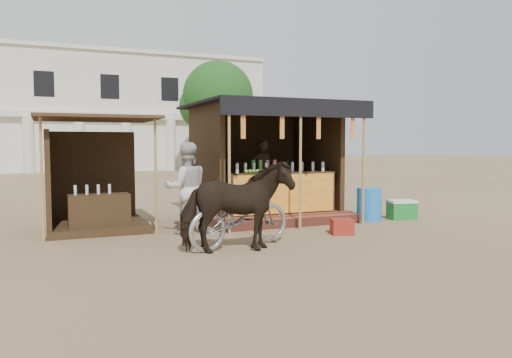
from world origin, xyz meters
The scene contains 11 objects.
ground centered at (0.00, 0.00, 0.00)m, with size 120.00×120.00×0.00m, color #846B4C.
main_stall centered at (1.00, 3.36, 1.03)m, with size 3.60×3.61×2.78m.
secondary_stall centered at (-3.17, 3.24, 0.85)m, with size 2.40×2.40×2.38m.
cow centered at (-1.06, -0.07, 0.77)m, with size 0.83×1.83×1.55m, color black.
motorbike centered at (-0.84, 0.33, 0.56)m, with size 0.74×2.12×1.11m, color #9B9CA3.
bystander centered at (-1.36, 2.00, 0.93)m, with size 0.90×0.70×1.86m, color beige.
blue_barrel centered at (3.09, 2.00, 0.39)m, with size 0.58×0.58×0.78m, color blue.
red_crate centered at (1.51, 0.71, 0.15)m, with size 0.42×0.45×0.31m, color maroon.
cooler centered at (3.95, 1.87, 0.23)m, with size 0.72×0.56×0.46m.
background_building centered at (-2.00, 29.94, 3.98)m, with size 26.00×7.45×8.18m.
tree centered at (5.81, 22.14, 4.63)m, with size 4.50×4.40×7.00m.
Camera 1 is at (-3.95, -7.82, 1.81)m, focal length 35.00 mm.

